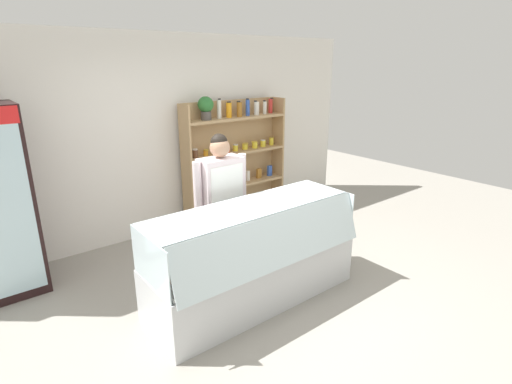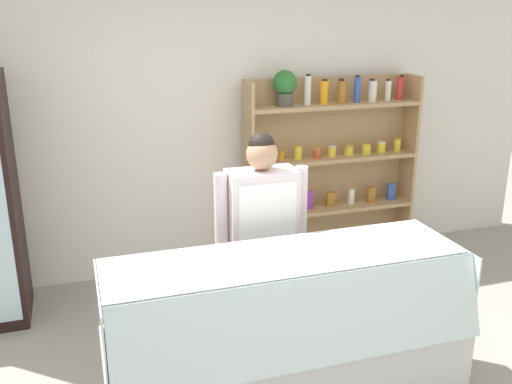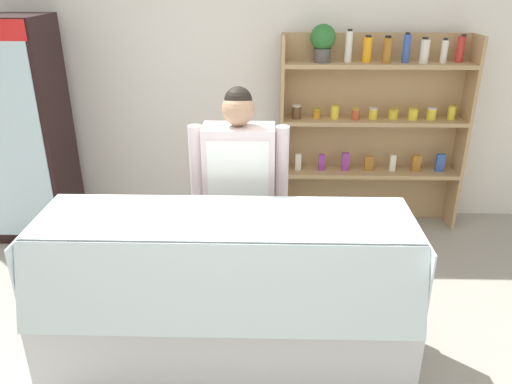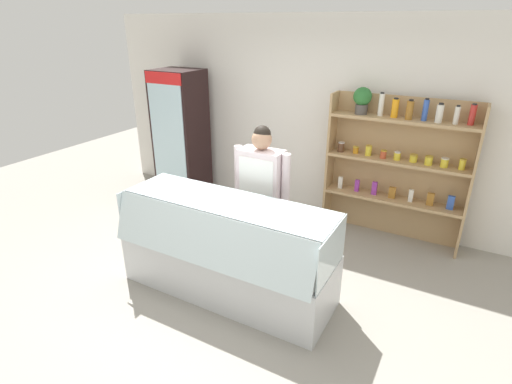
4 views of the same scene
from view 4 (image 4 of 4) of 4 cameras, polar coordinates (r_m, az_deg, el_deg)
name	(u,v)px [view 4 (image 4 of 4)]	position (r m, az deg, el deg)	size (l,w,h in m)	color
ground_plane	(233,297)	(4.22, -3.37, -14.75)	(12.00, 12.00, 0.00)	gray
back_wall	(321,121)	(5.55, 9.30, 9.98)	(6.80, 0.10, 2.70)	white
drinks_fridge	(181,137)	(6.21, -10.65, 7.78)	(0.68, 0.60, 1.96)	black
shelving_unit	(395,160)	(5.16, 19.27, 4.37)	(1.69, 0.29, 1.88)	tan
deli_display_case	(227,265)	(4.14, -4.19, -10.30)	(2.17, 0.80, 1.01)	silver
shop_clerk	(261,186)	(4.29, 0.75, 0.84)	(0.66, 0.25, 1.62)	#2D2D38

